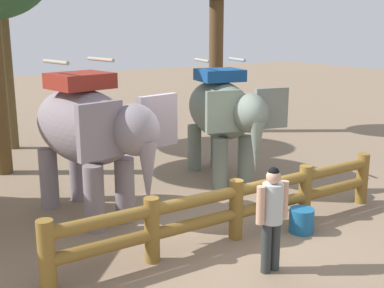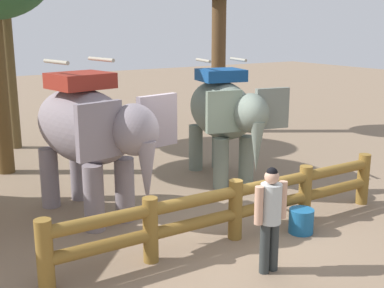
# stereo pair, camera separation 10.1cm
# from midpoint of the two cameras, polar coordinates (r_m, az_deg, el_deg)

# --- Properties ---
(ground_plane) EXTENTS (60.00, 60.00, 0.00)m
(ground_plane) POSITION_cam_midpoint_polar(r_m,az_deg,el_deg) (8.96, 4.62, -10.32)
(ground_plane) COLOR #806A53
(log_fence) EXTENTS (6.78, 0.28, 1.05)m
(log_fence) POSITION_cam_midpoint_polar(r_m,az_deg,el_deg) (8.62, 5.33, -6.99)
(log_fence) COLOR brown
(log_fence) RESTS_ON ground
(elephant_near_left) EXTENTS (2.12, 3.58, 3.01)m
(elephant_near_left) POSITION_cam_midpoint_polar(r_m,az_deg,el_deg) (9.44, -11.36, 1.48)
(elephant_near_left) COLOR gray
(elephant_near_left) RESTS_ON ground
(elephant_center) EXTENTS (2.05, 3.39, 2.85)m
(elephant_center) POSITION_cam_midpoint_polar(r_m,az_deg,el_deg) (11.60, 3.94, 3.51)
(elephant_center) COLOR slate
(elephant_center) RESTS_ON ground
(tourist_woman_in_black) EXTENTS (0.58, 0.32, 1.63)m
(tourist_woman_in_black) POSITION_cam_midpoint_polar(r_m,az_deg,el_deg) (7.45, 9.35, -7.72)
(tourist_woman_in_black) COLOR #2B3132
(tourist_woman_in_black) RESTS_ON ground
(feed_bucket) EXTENTS (0.44, 0.44, 0.44)m
(feed_bucket) POSITION_cam_midpoint_polar(r_m,az_deg,el_deg) (9.17, 12.68, -8.58)
(feed_bucket) COLOR #19598C
(feed_bucket) RESTS_ON ground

